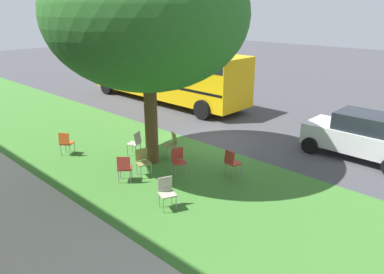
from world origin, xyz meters
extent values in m
plane|color=#424247|center=(0.00, 0.00, 0.00)|extent=(80.00, 80.00, 0.00)
cube|color=#3D752D|center=(0.00, 3.20, 0.00)|extent=(48.00, 6.00, 0.01)
cube|color=#ADA89E|center=(0.00, 7.60, 0.00)|extent=(48.00, 2.80, 0.01)
cylinder|color=brown|center=(0.26, 2.84, 1.69)|extent=(0.44, 0.44, 3.39)
ellipsoid|color=#2D6B28|center=(0.26, 2.84, 4.90)|extent=(6.34, 6.34, 4.68)
cube|color=olive|center=(0.20, 2.07, 0.44)|extent=(0.54, 0.53, 0.04)
cube|color=olive|center=(0.13, 1.90, 0.68)|extent=(0.40, 0.24, 0.40)
cylinder|color=gray|center=(0.43, 2.15, 0.21)|extent=(0.02, 0.02, 0.42)
cylinder|color=gray|center=(0.10, 2.30, 0.21)|extent=(0.02, 0.02, 0.42)
cylinder|color=gray|center=(0.29, 1.84, 0.21)|extent=(0.02, 0.02, 0.42)
cylinder|color=gray|center=(-0.04, 1.98, 0.21)|extent=(0.02, 0.02, 0.42)
cube|color=#ADA393|center=(-2.46, 4.65, 0.44)|extent=(0.53, 0.54, 0.04)
cube|color=#ADA393|center=(-2.29, 4.59, 0.68)|extent=(0.23, 0.40, 0.40)
cylinder|color=gray|center=(-2.54, 4.89, 0.21)|extent=(0.02, 0.02, 0.42)
cylinder|color=gray|center=(-2.68, 4.56, 0.21)|extent=(0.02, 0.02, 0.42)
cylinder|color=gray|center=(-2.23, 4.75, 0.21)|extent=(0.02, 0.02, 0.42)
cylinder|color=gray|center=(-2.37, 4.42, 0.21)|extent=(0.02, 0.02, 0.42)
cube|color=#C64C1E|center=(3.05, 4.53, 0.44)|extent=(0.57, 0.56, 0.04)
cube|color=#C64C1E|center=(2.96, 4.68, 0.68)|extent=(0.38, 0.29, 0.40)
cylinder|color=gray|center=(2.99, 4.29, 0.21)|extent=(0.02, 0.02, 0.42)
cylinder|color=gray|center=(3.30, 4.48, 0.21)|extent=(0.02, 0.02, 0.42)
cylinder|color=gray|center=(2.81, 4.58, 0.21)|extent=(0.02, 0.02, 0.42)
cylinder|color=gray|center=(3.11, 4.77, 0.21)|extent=(0.02, 0.02, 0.42)
cube|color=#ADA393|center=(1.24, 2.89, 0.44)|extent=(0.53, 0.54, 0.04)
cube|color=#ADA393|center=(1.08, 2.82, 0.68)|extent=(0.23, 0.40, 0.40)
cylinder|color=gray|center=(1.47, 2.79, 0.21)|extent=(0.02, 0.02, 0.42)
cylinder|color=gray|center=(1.33, 3.12, 0.21)|extent=(0.02, 0.02, 0.42)
cylinder|color=gray|center=(1.16, 2.66, 0.21)|extent=(0.02, 0.02, 0.42)
cylinder|color=gray|center=(1.02, 2.99, 0.21)|extent=(0.02, 0.02, 0.42)
cube|color=#B7332D|center=(-2.46, 1.79, 0.44)|extent=(0.47, 0.45, 0.04)
cube|color=#B7332D|center=(-2.44, 1.97, 0.68)|extent=(0.41, 0.13, 0.40)
cylinder|color=gray|center=(-2.66, 1.64, 0.21)|extent=(0.02, 0.02, 0.42)
cylinder|color=gray|center=(-2.30, 1.60, 0.21)|extent=(0.02, 0.02, 0.42)
cylinder|color=gray|center=(-2.62, 1.98, 0.21)|extent=(0.02, 0.02, 0.42)
cylinder|color=gray|center=(-2.26, 1.93, 0.21)|extent=(0.02, 0.02, 0.42)
cube|color=olive|center=(-0.40, 3.77, 0.44)|extent=(0.51, 0.52, 0.04)
cube|color=olive|center=(-0.23, 3.72, 0.68)|extent=(0.20, 0.41, 0.40)
cylinder|color=gray|center=(-0.51, 3.99, 0.21)|extent=(0.02, 0.02, 0.42)
cylinder|color=gray|center=(-0.62, 3.65, 0.21)|extent=(0.02, 0.02, 0.42)
cylinder|color=gray|center=(-0.19, 3.89, 0.21)|extent=(0.02, 0.02, 0.42)
cylinder|color=gray|center=(-0.29, 3.55, 0.21)|extent=(0.02, 0.02, 0.42)
cube|color=#B7332D|center=(-0.27, 4.41, 0.44)|extent=(0.58, 0.58, 0.04)
cube|color=#B7332D|center=(-0.40, 4.54, 0.68)|extent=(0.34, 0.34, 0.40)
cylinder|color=gray|center=(-0.28, 4.17, 0.21)|extent=(0.02, 0.02, 0.42)
cylinder|color=gray|center=(-0.02, 4.42, 0.21)|extent=(0.02, 0.02, 0.42)
cylinder|color=gray|center=(-0.52, 4.41, 0.21)|extent=(0.02, 0.02, 0.42)
cylinder|color=gray|center=(-0.26, 4.66, 0.21)|extent=(0.02, 0.02, 0.42)
cube|color=#B7332D|center=(-1.17, 2.94, 0.44)|extent=(0.54, 0.55, 0.04)
cube|color=#B7332D|center=(-1.00, 2.86, 0.68)|extent=(0.25, 0.40, 0.40)
cylinder|color=gray|center=(-1.24, 3.18, 0.21)|extent=(0.02, 0.02, 0.42)
cylinder|color=gray|center=(-1.40, 2.85, 0.21)|extent=(0.02, 0.02, 0.42)
cylinder|color=gray|center=(-0.94, 3.03, 0.21)|extent=(0.02, 0.02, 0.42)
cylinder|color=gray|center=(-1.09, 2.71, 0.21)|extent=(0.02, 0.02, 0.42)
cube|color=silver|center=(-4.75, -2.56, 0.68)|extent=(3.70, 1.64, 0.76)
cube|color=#1E232B|center=(-4.90, -2.56, 1.33)|extent=(1.90, 1.44, 0.64)
cylinder|color=black|center=(-3.35, -1.69, 0.30)|extent=(0.60, 0.18, 0.60)
cylinder|color=black|center=(-3.35, -3.43, 0.30)|extent=(0.60, 0.18, 0.60)
cube|color=yellow|center=(6.43, -3.46, 1.63)|extent=(10.40, 2.44, 2.50)
cube|color=black|center=(6.43, -3.46, 1.28)|extent=(10.30, 2.46, 0.12)
cube|color=black|center=(6.43, -3.46, 2.53)|extent=(10.30, 2.46, 0.56)
cylinder|color=black|center=(10.43, -2.20, 0.48)|extent=(0.96, 0.28, 0.96)
cylinder|color=black|center=(10.43, -4.72, 0.48)|extent=(0.96, 0.28, 0.96)
cylinder|color=black|center=(2.43, -2.20, 0.48)|extent=(0.96, 0.28, 0.96)
cylinder|color=black|center=(2.43, -4.72, 0.48)|extent=(0.96, 0.28, 0.96)
camera|label=1|loc=(-8.89, 10.50, 5.14)|focal=34.31mm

